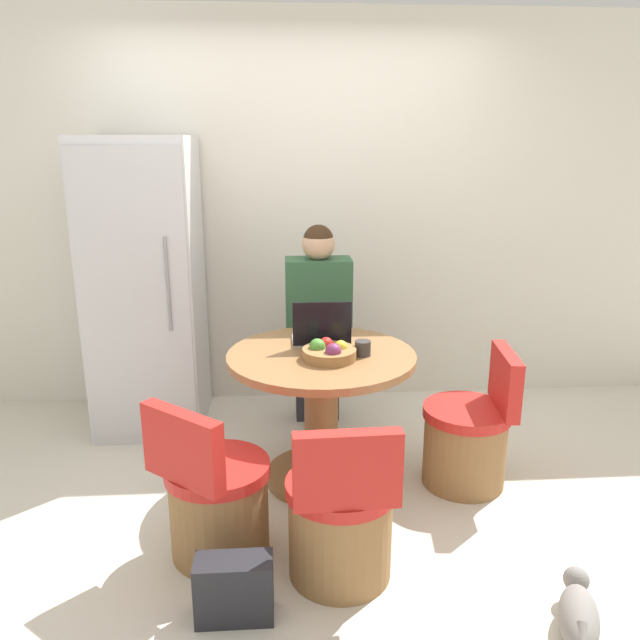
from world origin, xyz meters
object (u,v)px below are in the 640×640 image
(chair_near_camera, at_px, (341,522))
(handbag, at_px, (234,589))
(fruit_bowl, at_px, (329,352))
(dining_table, at_px, (321,402))
(cat, at_px, (578,614))
(chair_right_side, at_px, (468,439))
(refrigerator, at_px, (146,287))
(chair_near_left_corner, at_px, (216,502))
(laptop, at_px, (321,334))
(person_seated, at_px, (318,319))

(chair_near_camera, bearing_deg, handbag, 24.95)
(fruit_bowl, bearing_deg, handbag, -115.58)
(dining_table, relative_size, chair_near_camera, 1.31)
(cat, bearing_deg, fruit_bowl, 60.40)
(chair_right_side, height_order, cat, chair_right_side)
(refrigerator, height_order, chair_near_left_corner, refrigerator)
(dining_table, height_order, cat, dining_table)
(laptop, xyz_separation_m, cat, (0.87, -1.32, -0.70))
(person_seated, relative_size, cat, 2.95)
(chair_right_side, bearing_deg, cat, 11.66)
(chair_near_camera, bearing_deg, person_seated, -92.03)
(chair_near_left_corner, xyz_separation_m, laptop, (0.52, 0.75, 0.53))
(cat, bearing_deg, refrigerator, 66.08)
(person_seated, xyz_separation_m, cat, (0.86, -1.88, -0.63))
(refrigerator, distance_m, chair_right_side, 2.13)
(refrigerator, relative_size, dining_table, 1.85)
(refrigerator, bearing_deg, dining_table, -38.37)
(laptop, height_order, handbag, laptop)
(handbag, bearing_deg, chair_near_camera, 26.90)
(fruit_bowl, height_order, handbag, fruit_bowl)
(refrigerator, relative_size, chair_right_side, 2.42)
(refrigerator, xyz_separation_m, chair_right_side, (1.82, -0.90, -0.65))
(person_seated, distance_m, fruit_bowl, 0.80)
(person_seated, bearing_deg, chair_near_left_corner, 67.84)
(chair_near_left_corner, height_order, person_seated, person_seated)
(chair_right_side, bearing_deg, chair_near_left_corner, -61.98)
(refrigerator, height_order, cat, refrigerator)
(chair_near_camera, xyz_separation_m, chair_right_side, (0.75, 0.70, 0.00))
(chair_near_left_corner, relative_size, chair_right_side, 1.00)
(laptop, relative_size, cat, 0.70)
(chair_right_side, bearing_deg, chair_near_camera, -40.94)
(person_seated, bearing_deg, chair_near_camera, 89.93)
(laptop, distance_m, handbag, 1.39)
(chair_right_side, relative_size, cat, 1.70)
(cat, bearing_deg, handbag, 104.78)
(chair_right_side, height_order, fruit_bowl, fruit_bowl)
(refrigerator, height_order, fruit_bowl, refrigerator)
(chair_right_side, height_order, handbag, chair_right_side)
(refrigerator, xyz_separation_m, person_seated, (1.06, -0.11, -0.20))
(person_seated, bearing_deg, refrigerator, -5.81)
(refrigerator, relative_size, laptop, 5.88)
(chair_right_side, distance_m, handbag, 1.51)
(chair_near_camera, height_order, cat, chair_near_camera)
(chair_near_camera, distance_m, handbag, 0.50)
(refrigerator, height_order, chair_near_camera, refrigerator)
(chair_near_left_corner, bearing_deg, fruit_bowl, -96.39)
(chair_near_camera, bearing_deg, laptop, -90.93)
(person_seated, height_order, fruit_bowl, person_seated)
(refrigerator, relative_size, handbag, 6.05)
(dining_table, xyz_separation_m, handbag, (-0.41, -1.00, -0.33))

